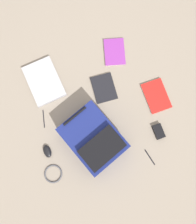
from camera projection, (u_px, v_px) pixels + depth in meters
name	position (u px, v px, depth m)	size (l,w,h in m)	color
ground_plane	(99.00, 106.00, 2.02)	(3.73, 3.73, 0.00)	gray
backpack	(94.00, 139.00, 1.88)	(0.44, 0.51, 0.22)	navy
laptop	(44.00, 81.00, 2.04)	(0.25, 0.35, 0.03)	#929296
book_manual	(104.00, 88.00, 2.04)	(0.20, 0.24, 0.01)	silver
book_red	(115.00, 52.00, 2.09)	(0.23, 0.27, 0.02)	silver
book_blue	(156.00, 96.00, 2.03)	(0.19, 0.26, 0.02)	silver
computer_mouse	(47.00, 151.00, 1.95)	(0.06, 0.10, 0.03)	black
cable_coil	(53.00, 174.00, 1.93)	(0.14, 0.14, 0.01)	#4C4C51
power_brick	(159.00, 131.00, 1.97)	(0.07, 0.11, 0.03)	black
pen_black	(150.00, 157.00, 1.95)	(0.01, 0.01, 0.13)	black
pen_blue	(44.00, 119.00, 2.00)	(0.01, 0.01, 0.14)	black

